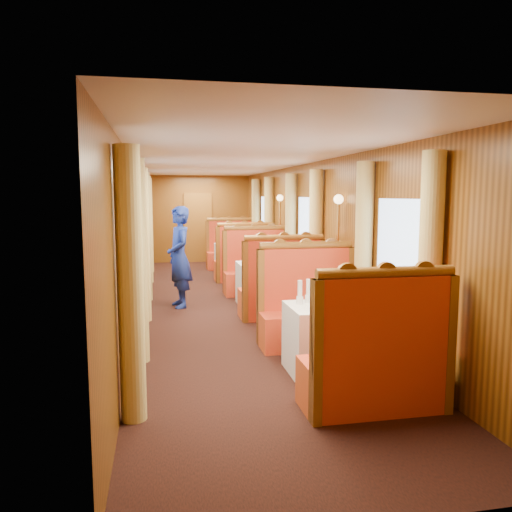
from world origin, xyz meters
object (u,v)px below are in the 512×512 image
object	(u,v)px
table_near	(336,339)
banquette_mid_fwd	(281,292)
fruit_plate	(366,305)
rose_vase_mid	(266,253)
steward	(179,257)
passenger	(259,258)
banquette_far_aft	(231,252)
banquette_mid_aft	(256,272)
banquette_near_fwd	(376,365)
tea_tray	(333,306)
rose_vase_far	(238,237)
banquette_far_fwd	(244,262)
table_far	(237,259)
table_mid	(267,284)
banquette_near_aft	(309,313)
teapot_back	(323,298)
teapot_left	(326,301)
teapot_right	(338,302)

from	to	relation	value
table_near	banquette_mid_fwd	world-z (taller)	banquette_mid_fwd
fruit_plate	rose_vase_mid	xyz separation A→B (m)	(-0.31, 3.66, 0.16)
steward	passenger	size ratio (longest dim) A/B	2.31
banquette_far_aft	rose_vase_mid	bearing A→B (deg)	-90.36
banquette_mid_aft	rose_vase_mid	distance (m)	1.11
banquette_near_fwd	tea_tray	world-z (taller)	banquette_near_fwd
rose_vase_mid	tea_tray	bearing A→B (deg)	-90.61
rose_vase_mid	passenger	size ratio (longest dim) A/B	0.47
banquette_near_fwd	rose_vase_mid	world-z (taller)	banquette_near_fwd
tea_tray	rose_vase_far	size ratio (longest dim) A/B	0.94
banquette_mid_fwd	banquette_far_fwd	bearing A→B (deg)	90.00
banquette_mid_aft	table_far	distance (m)	2.49
table_mid	rose_vase_mid	xyz separation A→B (m)	(-0.03, 0.03, 0.55)
banquette_far_aft	banquette_near_aft	bearing A→B (deg)	-90.00
tea_tray	teapot_back	bearing A→B (deg)	117.59
table_mid	rose_vase_far	bearing A→B (deg)	89.75
teapot_back	fruit_plate	distance (m)	0.47
banquette_near_aft	rose_vase_far	bearing A→B (deg)	89.85
teapot_left	teapot_right	xyz separation A→B (m)	(0.13, 0.00, -0.01)
banquette_near_fwd	teapot_left	xyz separation A→B (m)	(-0.16, 0.92, 0.40)
banquette_mid_fwd	teapot_left	distance (m)	2.62
banquette_mid_fwd	banquette_far_fwd	distance (m)	3.50
banquette_mid_fwd	teapot_back	world-z (taller)	banquette_mid_fwd
banquette_mid_fwd	banquette_near_fwd	bearing A→B (deg)	-90.00
banquette_mid_aft	teapot_left	world-z (taller)	banquette_mid_aft
table_mid	banquette_mid_aft	xyz separation A→B (m)	(0.00, 1.01, 0.05)
banquette_mid_fwd	steward	distance (m)	1.95
banquette_near_aft	tea_tray	xyz separation A→B (m)	(-0.07, -1.08, 0.33)
banquette_mid_fwd	tea_tray	size ratio (longest dim) A/B	3.94
banquette_far_fwd	teapot_left	world-z (taller)	banquette_far_fwd
tea_tray	passenger	size ratio (longest dim) A/B	0.45
banquette_near_aft	fruit_plate	distance (m)	1.23
banquette_far_fwd	teapot_back	world-z (taller)	banquette_far_fwd
teapot_left	passenger	distance (m)	4.33
table_near	fruit_plate	world-z (taller)	fruit_plate
tea_tray	banquette_mid_fwd	bearing A→B (deg)	88.50
tea_tray	teapot_back	xyz separation A→B (m)	(-0.07, 0.14, 0.07)
table_far	teapot_right	bearing A→B (deg)	-90.22
rose_vase_mid	banquette_far_fwd	bearing A→B (deg)	89.34
banquette_mid_aft	tea_tray	size ratio (longest dim) A/B	3.94
passenger	teapot_left	bearing A→B (deg)	-92.06
table_near	banquette_far_fwd	size ratio (longest dim) A/B	0.78
banquette_far_aft	rose_vase_mid	world-z (taller)	banquette_far_aft
banquette_far_aft	table_near	bearing A→B (deg)	-90.00
banquette_near_fwd	table_mid	bearing A→B (deg)	90.00
banquette_near_aft	banquette_far_aft	world-z (taller)	same
fruit_plate	rose_vase_mid	distance (m)	3.68
passenger	table_near	bearing A→B (deg)	-90.00
banquette_near_fwd	passenger	xyz separation A→B (m)	(-0.00, 5.24, 0.32)
teapot_right	steward	world-z (taller)	steward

